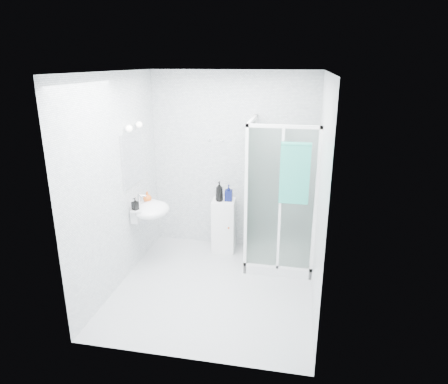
% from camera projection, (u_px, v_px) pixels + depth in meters
% --- Properties ---
extents(room, '(2.40, 2.60, 2.60)m').
position_uv_depth(room, '(214.00, 189.00, 4.62)').
color(room, silver).
rests_on(room, ground).
extents(shower_enclosure, '(0.90, 0.95, 2.00)m').
position_uv_depth(shower_enclosure, '(274.00, 234.00, 5.48)').
color(shower_enclosure, white).
rests_on(shower_enclosure, ground).
extents(wall_basin, '(0.46, 0.56, 0.35)m').
position_uv_depth(wall_basin, '(150.00, 210.00, 5.38)').
color(wall_basin, white).
rests_on(wall_basin, ground).
extents(mirror, '(0.02, 0.60, 0.70)m').
position_uv_depth(mirror, '(133.00, 158.00, 5.19)').
color(mirror, white).
rests_on(mirror, room).
extents(vanity_lights, '(0.10, 0.40, 0.08)m').
position_uv_depth(vanity_lights, '(134.00, 126.00, 5.05)').
color(vanity_lights, silver).
rests_on(vanity_lights, room).
extents(wall_hooks, '(0.23, 0.06, 0.03)m').
position_uv_depth(wall_hooks, '(216.00, 141.00, 5.74)').
color(wall_hooks, silver).
rests_on(wall_hooks, room).
extents(storage_cabinet, '(0.35, 0.36, 0.79)m').
position_uv_depth(storage_cabinet, '(224.00, 225.00, 5.89)').
color(storage_cabinet, white).
rests_on(storage_cabinet, ground).
extents(hand_towel, '(0.36, 0.05, 0.76)m').
position_uv_depth(hand_towel, '(295.00, 172.00, 4.75)').
color(hand_towel, teal).
rests_on(hand_towel, shower_enclosure).
extents(shampoo_bottle_a, '(0.12, 0.12, 0.29)m').
position_uv_depth(shampoo_bottle_a, '(219.00, 191.00, 5.69)').
color(shampoo_bottle_a, black).
rests_on(shampoo_bottle_a, storage_cabinet).
extents(shampoo_bottle_b, '(0.11, 0.11, 0.23)m').
position_uv_depth(shampoo_bottle_b, '(229.00, 193.00, 5.72)').
color(shampoo_bottle_b, '#0B1242').
rests_on(shampoo_bottle_b, storage_cabinet).
extents(soap_dispenser_orange, '(0.13, 0.13, 0.15)m').
position_uv_depth(soap_dispenser_orange, '(147.00, 197.00, 5.46)').
color(soap_dispenser_orange, '#C95317').
rests_on(soap_dispenser_orange, wall_basin).
extents(soap_dispenser_black, '(0.10, 0.10, 0.16)m').
position_uv_depth(soap_dispenser_black, '(135.00, 204.00, 5.18)').
color(soap_dispenser_black, black).
rests_on(soap_dispenser_black, wall_basin).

